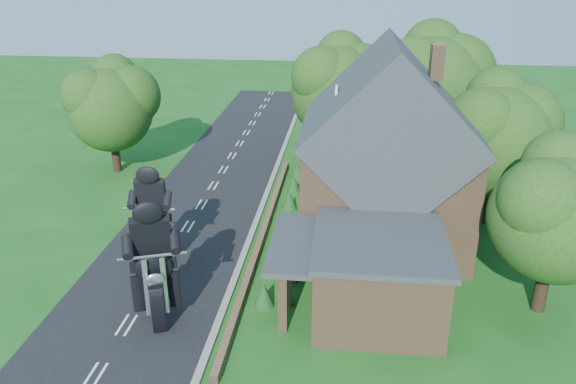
# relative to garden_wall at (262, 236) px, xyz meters

# --- Properties ---
(ground) EXTENTS (120.00, 120.00, 0.00)m
(ground) POSITION_rel_garden_wall_xyz_m (-4.30, -5.00, -0.20)
(ground) COLOR #164E16
(ground) RESTS_ON ground
(road) EXTENTS (7.00, 80.00, 0.02)m
(road) POSITION_rel_garden_wall_xyz_m (-4.30, -5.00, -0.19)
(road) COLOR black
(road) RESTS_ON ground
(kerb) EXTENTS (0.30, 80.00, 0.12)m
(kerb) POSITION_rel_garden_wall_xyz_m (-0.65, -5.00, -0.14)
(kerb) COLOR gray
(kerb) RESTS_ON ground
(garden_wall) EXTENTS (0.30, 22.00, 0.40)m
(garden_wall) POSITION_rel_garden_wall_xyz_m (0.00, 0.00, 0.00)
(garden_wall) COLOR brown
(garden_wall) RESTS_ON ground
(house) EXTENTS (9.54, 8.64, 10.24)m
(house) POSITION_rel_garden_wall_xyz_m (6.19, 1.00, 4.14)
(house) COLOR brown
(house) RESTS_ON ground
(annex) EXTENTS (7.05, 5.94, 3.44)m
(annex) POSITION_rel_garden_wall_xyz_m (5.57, -5.80, 1.57)
(annex) COLOR brown
(annex) RESTS_ON ground
(tree_annex_side) EXTENTS (5.64, 5.20, 7.48)m
(tree_annex_side) POSITION_rel_garden_wall_xyz_m (12.83, -4.90, 4.49)
(tree_annex_side) COLOR black
(tree_annex_side) RESTS_ON ground
(tree_house_right) EXTENTS (6.51, 6.00, 8.40)m
(tree_house_right) POSITION_rel_garden_wall_xyz_m (12.35, 3.62, 4.99)
(tree_house_right) COLOR black
(tree_house_right) RESTS_ON ground
(tree_behind_house) EXTENTS (7.81, 7.20, 10.08)m
(tree_behind_house) POSITION_rel_garden_wall_xyz_m (9.88, 11.14, 6.03)
(tree_behind_house) COLOR black
(tree_behind_house) RESTS_ON ground
(tree_behind_left) EXTENTS (6.94, 6.40, 9.16)m
(tree_behind_left) POSITION_rel_garden_wall_xyz_m (3.86, 12.13, 5.53)
(tree_behind_left) COLOR black
(tree_behind_left) RESTS_ON ground
(tree_far_road) EXTENTS (6.08, 5.60, 7.84)m
(tree_far_road) POSITION_rel_garden_wall_xyz_m (-11.16, 9.11, 4.64)
(tree_far_road) COLOR black
(tree_far_road) RESTS_ON ground
(shrub_a) EXTENTS (0.90, 0.90, 1.10)m
(shrub_a) POSITION_rel_garden_wall_xyz_m (1.00, -6.00, 0.35)
(shrub_a) COLOR #133D18
(shrub_a) RESTS_ON ground
(shrub_b) EXTENTS (0.90, 0.90, 1.10)m
(shrub_b) POSITION_rel_garden_wall_xyz_m (1.00, -3.50, 0.35)
(shrub_b) COLOR #133D18
(shrub_b) RESTS_ON ground
(shrub_c) EXTENTS (0.90, 0.90, 1.10)m
(shrub_c) POSITION_rel_garden_wall_xyz_m (1.00, -1.00, 0.35)
(shrub_c) COLOR #133D18
(shrub_c) RESTS_ON ground
(shrub_d) EXTENTS (0.90, 0.90, 1.10)m
(shrub_d) POSITION_rel_garden_wall_xyz_m (1.00, 4.00, 0.35)
(shrub_d) COLOR #133D18
(shrub_d) RESTS_ON ground
(shrub_e) EXTENTS (0.90, 0.90, 1.10)m
(shrub_e) POSITION_rel_garden_wall_xyz_m (1.00, 6.50, 0.35)
(shrub_e) COLOR #133D18
(shrub_e) RESTS_ON ground
(shrub_f) EXTENTS (0.90, 0.90, 1.10)m
(shrub_f) POSITION_rel_garden_wall_xyz_m (1.00, 9.00, 0.35)
(shrub_f) COLOR #133D18
(shrub_f) RESTS_ON ground
(motorcycle_lead) EXTENTS (1.01, 1.78, 1.62)m
(motorcycle_lead) POSITION_rel_garden_wall_xyz_m (-3.06, -7.58, 0.61)
(motorcycle_lead) COLOR black
(motorcycle_lead) RESTS_ON ground
(motorcycle_follow) EXTENTS (0.50, 1.64, 1.51)m
(motorcycle_follow) POSITION_rel_garden_wall_xyz_m (-4.68, -3.00, 0.55)
(motorcycle_follow) COLOR black
(motorcycle_follow) RESTS_ON ground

